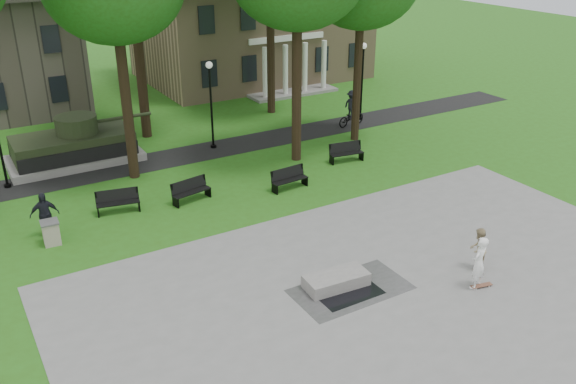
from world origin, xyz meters
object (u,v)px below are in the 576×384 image
at_px(park_bench_0, 117,201).
at_px(trash_bin, 51,232).
at_px(concrete_block, 336,280).
at_px(cyclist, 351,111).
at_px(friend_watching, 478,249).
at_px(skateboarder, 479,263).

relative_size(park_bench_0, trash_bin, 1.93).
bearing_deg(concrete_block, cyclist, 52.28).
xyz_separation_m(concrete_block, friend_watching, (4.96, -1.61, 0.57)).
distance_m(skateboarder, friend_watching, 1.27).
height_order(concrete_block, friend_watching, friend_watching).
height_order(friend_watching, trash_bin, friend_watching).
distance_m(concrete_block, friend_watching, 5.25).
relative_size(friend_watching, cyclist, 0.73).
bearing_deg(trash_bin, friend_watching, -37.35).
bearing_deg(concrete_block, trash_bin, 133.73).
bearing_deg(park_bench_0, concrete_block, -52.19).
relative_size(skateboarder, park_bench_0, 1.03).
distance_m(concrete_block, cyclist, 17.78).
relative_size(skateboarder, friend_watching, 1.20).
xyz_separation_m(friend_watching, cyclist, (5.91, 15.67, 0.08)).
bearing_deg(skateboarder, concrete_block, -51.47).
height_order(friend_watching, cyclist, cyclist).
distance_m(friend_watching, trash_bin, 15.95).
bearing_deg(skateboarder, park_bench_0, -73.86).
xyz_separation_m(concrete_block, trash_bin, (-7.71, 8.06, 0.24)).
bearing_deg(skateboarder, cyclist, -132.44).
height_order(skateboarder, friend_watching, skateboarder).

